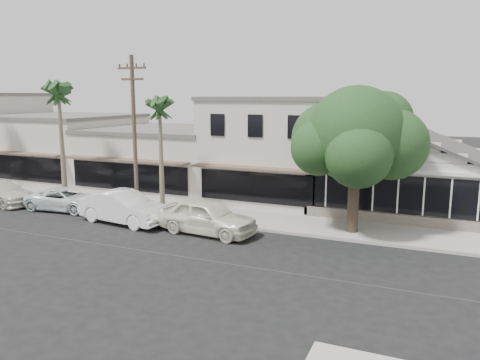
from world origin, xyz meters
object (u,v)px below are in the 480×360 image
at_px(car_0, 207,217).
at_px(utility_pole, 134,132).
at_px(car_2, 66,199).
at_px(shade_tree, 356,137).
at_px(car_1, 124,207).
at_px(car_3, 1,192).

bearing_deg(car_0, utility_pole, 78.56).
bearing_deg(car_2, shade_tree, -88.16).
bearing_deg(car_0, car_2, 90.46).
bearing_deg(car_1, car_3, 93.95).
bearing_deg(car_2, car_3, 89.23).
relative_size(car_3, shade_tree, 0.71).
height_order(car_2, shade_tree, shade_tree).
xyz_separation_m(car_1, car_2, (-5.00, 0.99, -0.20)).
distance_m(utility_pole, car_1, 4.29).
bearing_deg(car_2, utility_pole, -86.06).
bearing_deg(car_0, car_1, 96.08).
relative_size(car_0, car_3, 0.99).
xyz_separation_m(utility_pole, car_2, (-4.66, -0.71, -4.12)).
relative_size(utility_pole, car_3, 1.74).
relative_size(car_1, shade_tree, 0.72).
height_order(utility_pole, car_1, utility_pole).
relative_size(car_0, shade_tree, 0.70).
distance_m(car_0, car_1, 5.04).
relative_size(car_1, car_2, 1.10).
bearing_deg(shade_tree, car_1, -165.99).
height_order(car_0, car_1, car_0).
distance_m(utility_pole, car_2, 6.26).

